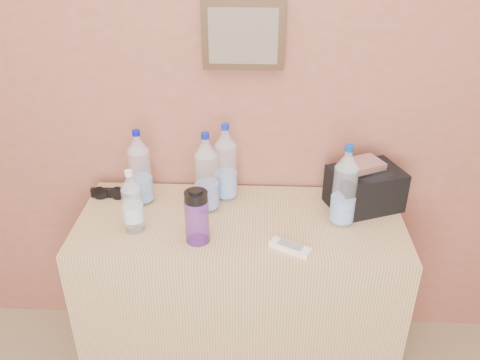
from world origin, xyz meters
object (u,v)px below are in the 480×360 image
Objects in this scene: pet_large_a at (140,171)px; pet_small at (133,205)px; dresser at (240,296)px; toiletry_bag at (365,186)px; pet_large_b at (226,166)px; pet_large_d at (344,190)px; foil_packet at (365,164)px; pet_large_c at (207,176)px; sunglasses at (110,193)px; ac_remote at (290,248)px; nalgene_bottle at (197,216)px.

pet_small is at bearing -86.41° from pet_large_a.
dresser is 4.67× the size of toiletry_bag.
pet_large_b is 1.30× the size of pet_small.
pet_large_d is 1.21× the size of toiletry_bag.
pet_large_b is at bearing 173.47° from foil_packet.
pet_large_b is 1.00× the size of pet_large_d.
pet_large_c reaches higher than sunglasses.
sunglasses is at bearing 170.86° from pet_large_c.
pet_small is at bearing -173.74° from pet_large_d.
pet_large_b is 2.20× the size of ac_remote.
pet_large_a reaches higher than dresser.
dresser is 8.48× the size of ac_remote.
dresser is at bearing -16.44° from pet_large_a.
foil_packet is at bearing -158.45° from toiletry_bag.
toiletry_bag is at bearing -4.71° from pet_large_b.
pet_large_b and pet_large_d have the same top height.
ac_remote is (0.18, -0.18, 0.39)m from dresser.
pet_large_c reaches higher than ac_remote.
pet_large_b is 0.49m from sunglasses.
pet_small is at bearing 172.15° from toiletry_bag.
toiletry_bag is (0.86, 0.20, -0.02)m from pet_small.
nalgene_bottle is (-0.14, -0.14, 0.49)m from dresser.
dresser is 0.47m from ac_remote.
foil_packet is at bearing 12.71° from dresser.
pet_large_b is 0.40m from pet_small.
pet_large_d is at bearing -151.44° from toiletry_bag.
sunglasses is at bearing -177.14° from pet_large_b.
pet_small is 1.69× the size of ac_remote.
nalgene_bottle is (-0.08, -0.30, -0.04)m from pet_large_b.
pet_large_c is 1.55× the size of nalgene_bottle.
dresser is at bearing 43.53° from nalgene_bottle.
pet_large_c reaches higher than pet_large_d.
pet_large_b reaches higher than toiletry_bag.
pet_large_c reaches higher than pet_large_a.
pet_large_c is 2.21× the size of ac_remote.
pet_large_c is at bearing -10.71° from sunglasses.
nalgene_bottle is at bearing -159.63° from ac_remote.
dresser is 0.65m from pet_large_d.
nalgene_bottle reaches higher than sunglasses.
pet_large_a is at bearing 171.56° from pet_large_d.
nalgene_bottle reaches higher than dresser.
pet_large_d reaches higher than toiletry_bag.
pet_large_c is 0.43m from sunglasses.
pet_large_d is at bearing 0.25° from dresser.
pet_large_c is 1.22× the size of toiletry_bag.
pet_large_b is 0.47m from pet_large_d.
pet_large_c is 0.51m from pet_large_d.
pet_large_b is at bearing 1.29° from sunglasses.
pet_large_a is 0.97× the size of pet_large_b.
foil_packet is (0.61, 0.24, 0.09)m from nalgene_bottle.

